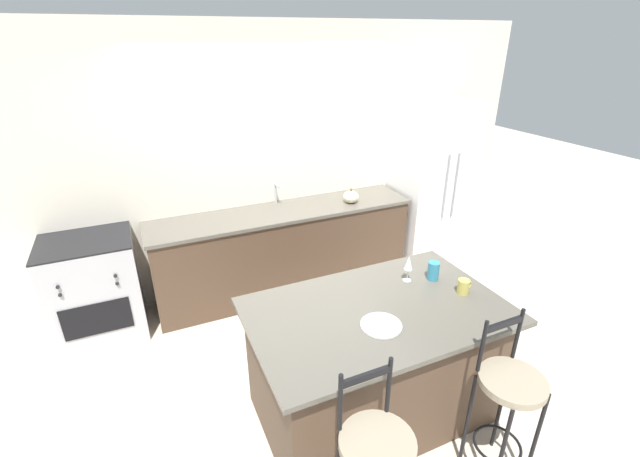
# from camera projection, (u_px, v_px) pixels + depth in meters

# --- Properties ---
(ground_plane) EXTENTS (18.00, 18.00, 0.00)m
(ground_plane) POSITION_uv_depth(u_px,v_px,m) (297.00, 303.00, 4.46)
(ground_plane) COLOR beige
(wall_back) EXTENTS (6.00, 0.07, 2.70)m
(wall_back) POSITION_uv_depth(u_px,v_px,m) (271.00, 162.00, 4.44)
(wall_back) COLOR beige
(wall_back) RESTS_ON ground_plane
(back_counter) EXTENTS (2.71, 0.64, 0.93)m
(back_counter) POSITION_uv_depth(u_px,v_px,m) (284.00, 250.00, 4.56)
(back_counter) COLOR #4C3828
(back_counter) RESTS_ON ground_plane
(sink_faucet) EXTENTS (0.02, 0.13, 0.22)m
(sink_faucet) POSITION_uv_depth(u_px,v_px,m) (276.00, 191.00, 4.47)
(sink_faucet) COLOR #ADAFB5
(sink_faucet) RESTS_ON back_counter
(kitchen_island) EXTENTS (1.72, 1.07, 0.90)m
(kitchen_island) POSITION_uv_depth(u_px,v_px,m) (374.00, 362.00, 3.02)
(kitchen_island) COLOR #4C3828
(kitchen_island) RESTS_ON ground_plane
(refrigerator) EXTENTS (0.81, 0.70, 1.90)m
(refrigerator) POSITION_uv_depth(u_px,v_px,m) (430.00, 185.00, 4.98)
(refrigerator) COLOR white
(refrigerator) RESTS_ON ground_plane
(oven_range) EXTENTS (0.75, 0.65, 0.96)m
(oven_range) POSITION_uv_depth(u_px,v_px,m) (95.00, 288.00, 3.84)
(oven_range) COLOR #B7B7BC
(oven_range) RESTS_ON ground_plane
(bar_stool_far) EXTENTS (0.38, 0.38, 1.12)m
(bar_stool_far) POSITION_uv_depth(u_px,v_px,m) (508.00, 397.00, 2.51)
(bar_stool_far) COLOR black
(bar_stool_far) RESTS_ON ground_plane
(dinner_plate) EXTENTS (0.26, 0.26, 0.02)m
(dinner_plate) POSITION_uv_depth(u_px,v_px,m) (381.00, 325.00, 2.67)
(dinner_plate) COLOR white
(dinner_plate) RESTS_ON kitchen_island
(wine_glass) EXTENTS (0.06, 0.06, 0.20)m
(wine_glass) POSITION_uv_depth(u_px,v_px,m) (409.00, 263.00, 3.10)
(wine_glass) COLOR white
(wine_glass) RESTS_ON kitchen_island
(coffee_mug) EXTENTS (0.12, 0.08, 0.10)m
(coffee_mug) POSITION_uv_depth(u_px,v_px,m) (464.00, 286.00, 2.99)
(coffee_mug) COLOR #C1B251
(coffee_mug) RESTS_ON kitchen_island
(tumbler_cup) EXTENTS (0.08, 0.08, 0.14)m
(tumbler_cup) POSITION_uv_depth(u_px,v_px,m) (433.00, 271.00, 3.15)
(tumbler_cup) COLOR teal
(tumbler_cup) RESTS_ON kitchen_island
(pumpkin_decoration) EXTENTS (0.17, 0.17, 0.15)m
(pumpkin_decoration) POSITION_uv_depth(u_px,v_px,m) (351.00, 197.00, 4.52)
(pumpkin_decoration) COLOR beige
(pumpkin_decoration) RESTS_ON back_counter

